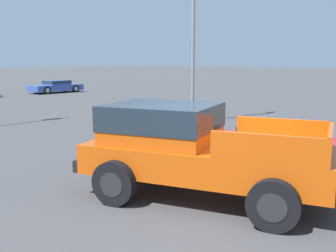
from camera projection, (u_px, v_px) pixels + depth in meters
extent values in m
plane|color=#424244|center=(215.00, 199.00, 7.83)|extent=(320.00, 320.00, 0.00)
cube|color=#CC4C0C|center=(206.00, 160.00, 7.76)|extent=(3.30, 5.12, 0.58)
cube|color=#CC4C0C|center=(163.00, 123.00, 8.02)|extent=(2.36, 2.53, 0.78)
cube|color=#1E2833|center=(162.00, 116.00, 8.00)|extent=(2.41, 2.59, 0.50)
cube|color=#CC4C0C|center=(268.00, 149.00, 6.30)|extent=(0.64, 1.83, 0.48)
cube|color=#CC4C0C|center=(283.00, 130.00, 8.02)|extent=(0.64, 1.83, 0.48)
cube|color=#CC4C0C|center=(330.00, 143.00, 6.80)|extent=(1.83, 0.64, 0.48)
cube|color=black|center=(102.00, 157.00, 8.74)|extent=(1.90, 0.73, 0.24)
cylinder|color=black|center=(116.00, 182.00, 7.47)|extent=(0.58, 0.93, 0.87)
cylinder|color=#232326|center=(116.00, 182.00, 7.47)|extent=(0.48, 0.56, 0.48)
cylinder|color=black|center=(160.00, 158.00, 9.32)|extent=(0.58, 0.93, 0.87)
cylinder|color=#232326|center=(160.00, 158.00, 9.32)|extent=(0.48, 0.56, 0.48)
cylinder|color=black|center=(274.00, 204.00, 6.32)|extent=(0.58, 0.93, 0.87)
cylinder|color=#232326|center=(274.00, 204.00, 6.32)|extent=(0.48, 0.56, 0.48)
cylinder|color=black|center=(289.00, 172.00, 8.17)|extent=(0.58, 0.93, 0.87)
cylinder|color=#232326|center=(289.00, 172.00, 8.17)|extent=(0.48, 0.56, 0.48)
cube|color=red|center=(261.00, 147.00, 10.51)|extent=(2.90, 4.60, 0.51)
cube|color=#1E2833|center=(244.00, 130.00, 10.63)|extent=(1.45, 0.48, 0.39)
cube|color=black|center=(290.00, 137.00, 10.15)|extent=(1.52, 0.97, 0.16)
cylinder|color=black|center=(203.00, 153.00, 10.31)|extent=(0.39, 0.68, 0.64)
cylinder|color=#9E9EA3|center=(203.00, 153.00, 10.31)|extent=(0.32, 0.40, 0.35)
cylinder|color=black|center=(222.00, 142.00, 11.82)|extent=(0.39, 0.68, 0.64)
cylinder|color=#9E9EA3|center=(222.00, 142.00, 11.82)|extent=(0.32, 0.40, 0.35)
cylinder|color=black|center=(310.00, 164.00, 9.23)|extent=(0.39, 0.68, 0.64)
cylinder|color=#9E9EA3|center=(310.00, 164.00, 9.23)|extent=(0.32, 0.40, 0.35)
cylinder|color=black|center=(315.00, 150.00, 10.75)|extent=(0.39, 0.68, 0.64)
cylinder|color=#9E9EA3|center=(315.00, 150.00, 10.75)|extent=(0.32, 0.40, 0.35)
cube|color=#334C9E|center=(56.00, 88.00, 34.13)|extent=(4.55, 1.95, 0.50)
cube|color=#334C9E|center=(57.00, 83.00, 34.14)|extent=(1.93, 1.66, 0.39)
cube|color=#1E2833|center=(57.00, 82.00, 34.14)|extent=(1.97, 1.70, 0.23)
cylinder|color=black|center=(47.00, 90.00, 32.55)|extent=(0.66, 0.24, 0.65)
cylinder|color=#9E9EA3|center=(47.00, 90.00, 32.55)|extent=(0.36, 0.24, 0.36)
cylinder|color=black|center=(36.00, 89.00, 33.71)|extent=(0.66, 0.24, 0.65)
cylinder|color=#9E9EA3|center=(36.00, 89.00, 33.71)|extent=(0.36, 0.24, 0.36)
cylinder|color=black|center=(75.00, 89.00, 34.59)|extent=(0.66, 0.24, 0.65)
cylinder|color=#9E9EA3|center=(75.00, 89.00, 34.59)|extent=(0.36, 0.24, 0.36)
cylinder|color=black|center=(64.00, 88.00, 35.75)|extent=(0.66, 0.24, 0.65)
cylinder|color=#9E9EA3|center=(64.00, 88.00, 35.75)|extent=(0.36, 0.24, 0.36)
cylinder|color=slate|center=(193.00, 36.00, 16.93)|extent=(0.14, 0.14, 7.57)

